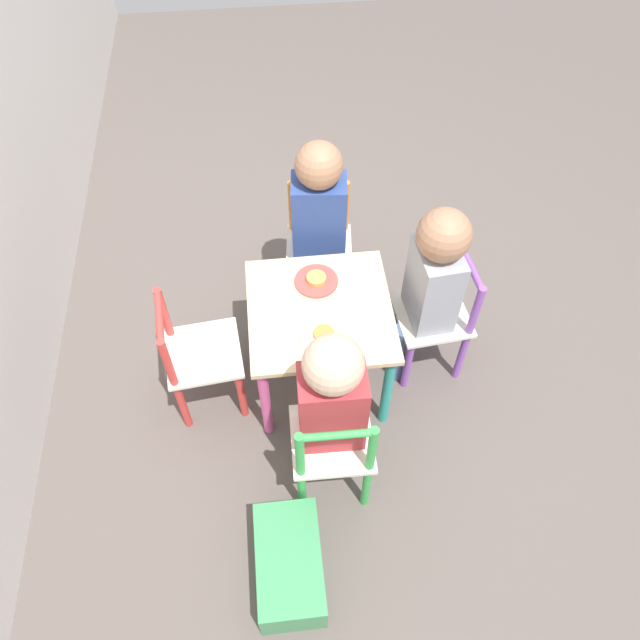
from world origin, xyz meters
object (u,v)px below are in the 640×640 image
object	(u,v)px
chair_green	(332,448)
plate_left	(324,336)
chair_orange	(319,248)
plate_right	(316,280)
chair_red	(198,358)
chair_purple	(437,317)
child_left	(331,399)
child_front	(430,280)
storage_bin	(289,565)
child_right	(319,218)
kids_table	(320,322)

from	to	relation	value
chair_green	plate_left	bearing A→B (deg)	-90.41
chair_orange	plate_right	xyz separation A→B (m)	(-0.32, 0.04, 0.17)
chair_orange	chair_red	distance (m)	0.68
chair_purple	child_left	bearing A→B (deg)	-51.95
plate_right	plate_left	distance (m)	0.24
chair_orange	plate_left	size ratio (longest dim) A/B	3.46
chair_red	child_left	distance (m)	0.59
child_left	chair_red	bearing A→B (deg)	-36.92
child_front	storage_bin	bearing A→B (deg)	-41.34
chair_red	child_right	bearing A→B (deg)	-54.08
chair_green	child_right	bearing A→B (deg)	-92.14
plate_left	storage_bin	bearing A→B (deg)	163.92
chair_green	storage_bin	world-z (taller)	chair_green
child_right	child_front	size ratio (longest dim) A/B	1.02
child_left	plate_left	size ratio (longest dim) A/B	5.04
child_left	plate_left	bearing A→B (deg)	-90.51
plate_right	chair_green	bearing A→B (deg)	179.13
chair_purple	chair_red	distance (m)	0.88
chair_purple	plate_left	distance (m)	0.50
plate_left	storage_bin	xyz separation A→B (m)	(-0.61, 0.18, -0.36)
child_front	chair_green	bearing A→B (deg)	-44.60
kids_table	chair_orange	xyz separation A→B (m)	(0.44, -0.04, -0.09)
chair_green	plate_left	xyz separation A→B (m)	(0.32, -0.01, 0.17)
chair_green	child_right	xyz separation A→B (m)	(0.82, -0.05, 0.22)
plate_left	child_right	bearing A→B (deg)	-4.35
chair_orange	chair_purple	distance (m)	0.56
child_right	plate_left	bearing A→B (deg)	-88.63
chair_purple	plate_right	size ratio (longest dim) A/B	3.47
chair_purple	child_left	xyz separation A→B (m)	(-0.42, 0.45, 0.21)
chair_orange	chair_purple	size ratio (longest dim) A/B	1.00
chair_purple	chair_red	xyz separation A→B (m)	(-0.09, 0.88, 0.00)
chair_green	chair_purple	distance (m)	0.66
chair_orange	child_front	world-z (taller)	child_front
plate_left	chair_purple	bearing A→B (deg)	-69.76
chair_purple	storage_bin	world-z (taller)	chair_purple
chair_orange	chair_green	distance (m)	0.88
chair_red	plate_left	world-z (taller)	chair_red
chair_orange	child_right	bearing A→B (deg)	-90.00
child_front	plate_right	size ratio (longest dim) A/B	5.12
kids_table	chair_green	size ratio (longest dim) A/B	0.93
chair_red	child_right	xyz separation A→B (m)	(0.43, -0.48, 0.22)
plate_right	chair_orange	bearing A→B (deg)	-7.86
kids_table	chair_red	world-z (taller)	chair_red
chair_green	storage_bin	distance (m)	0.38
chair_green	child_left	size ratio (longest dim) A/B	0.69
kids_table	storage_bin	bearing A→B (deg)	166.46
chair_purple	storage_bin	size ratio (longest dim) A/B	1.51
kids_table	chair_red	distance (m)	0.45
chair_green	plate_left	size ratio (longest dim) A/B	3.46
chair_red	child_right	distance (m)	0.68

